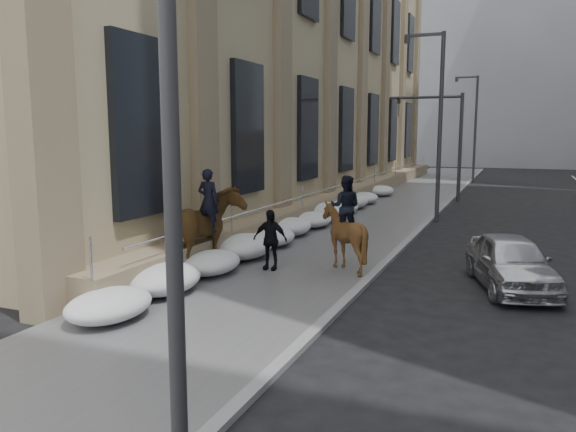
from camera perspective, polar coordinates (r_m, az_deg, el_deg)
The scene contains 15 objects.
ground at distance 12.92m, azimuth -7.00°, elevation -8.98°, with size 140.00×140.00×0.00m, color black.
sidewalk at distance 21.93m, azimuth 5.90°, elevation -1.52°, with size 5.00×80.00×0.12m, color #505053.
curb at distance 21.35m, azimuth 12.65°, elevation -1.96°, with size 0.24×80.00×0.12m, color slate.
limestone_building at distance 33.10m, azimuth 2.15°, elevation 17.28°, with size 6.10×44.00×18.00m.
bg_building_mid at distance 71.47m, azimuth 21.34°, elevation 16.13°, with size 30.00×12.00×28.00m, color slate.
bg_building_far at distance 83.82m, azimuth 14.37°, elevation 12.48°, with size 24.00×12.00×20.00m, color gray.
streetlight_near at distance 5.83m, azimuth -13.43°, elevation 15.23°, with size 1.71×0.24×8.00m.
streetlight_mid at distance 24.95m, azimuth 14.87°, elevation 9.88°, with size 1.71×0.24×8.00m.
streetlight_far at distance 44.85m, azimuth 18.32°, elevation 9.03°, with size 1.71×0.24×8.00m.
traffic_signal at distance 32.96m, azimuth 15.54°, elevation 8.46°, with size 4.10×0.22×6.00m.
snow_bank at distance 20.55m, azimuth 0.61°, elevation -0.99°, with size 1.70×18.10×0.76m.
mounted_horse_left at distance 15.24m, azimuth -8.33°, elevation -1.29°, with size 1.27×2.70×2.79m.
mounted_horse_right at distance 15.49m, azimuth 5.71°, elevation -1.54°, with size 1.70×1.86×2.58m.
pedestrian at distance 15.40m, azimuth -1.83°, elevation -2.41°, with size 0.98×0.41×1.66m, color black.
car_silver at distance 15.02m, azimuth 21.69°, elevation -4.34°, with size 1.61×4.01×1.37m, color #A6A8AD.
Camera 1 is at (6.09, -10.72, 3.88)m, focal length 35.00 mm.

